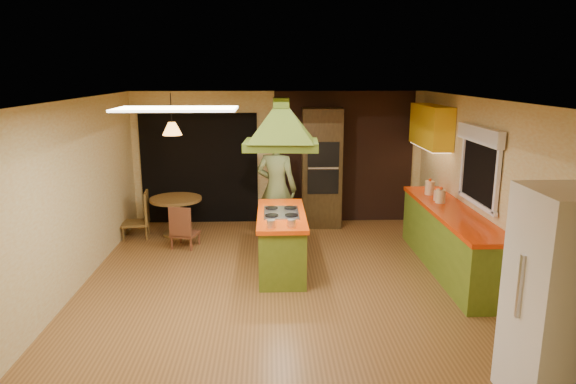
{
  "coord_description": "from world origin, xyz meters",
  "views": [
    {
      "loc": [
        -0.18,
        -6.41,
        2.85
      ],
      "look_at": [
        0.09,
        0.81,
        1.15
      ],
      "focal_mm": 32.0,
      "sensor_mm": 36.0,
      "label": 1
    }
  ],
  "objects_px": {
    "kitchen_island": "(281,241)",
    "refrigerator": "(567,302)",
    "dining_table": "(176,209)",
    "wall_oven": "(322,168)",
    "canister_large": "(430,188)",
    "man": "(277,189)"
  },
  "relations": [
    {
      "from": "kitchen_island",
      "to": "refrigerator",
      "type": "distance_m",
      "value": 4.03
    },
    {
      "from": "kitchen_island",
      "to": "dining_table",
      "type": "height_order",
      "value": "kitchen_island"
    },
    {
      "from": "wall_oven",
      "to": "dining_table",
      "type": "height_order",
      "value": "wall_oven"
    },
    {
      "from": "kitchen_island",
      "to": "refrigerator",
      "type": "bearing_deg",
      "value": -54.51
    },
    {
      "from": "canister_large",
      "to": "wall_oven",
      "type": "bearing_deg",
      "value": 138.54
    },
    {
      "from": "kitchen_island",
      "to": "canister_large",
      "type": "distance_m",
      "value": 2.61
    },
    {
      "from": "kitchen_island",
      "to": "canister_large",
      "type": "xyz_separation_m",
      "value": [
        2.41,
        0.83,
        0.59
      ]
    },
    {
      "from": "man",
      "to": "wall_oven",
      "type": "xyz_separation_m",
      "value": [
        0.86,
        1.03,
        0.15
      ]
    },
    {
      "from": "canister_large",
      "to": "man",
      "type": "bearing_deg",
      "value": 171.17
    },
    {
      "from": "kitchen_island",
      "to": "dining_table",
      "type": "distance_m",
      "value": 2.5
    },
    {
      "from": "kitchen_island",
      "to": "refrigerator",
      "type": "height_order",
      "value": "refrigerator"
    },
    {
      "from": "kitchen_island",
      "to": "dining_table",
      "type": "relative_size",
      "value": 1.89
    },
    {
      "from": "kitchen_island",
      "to": "canister_large",
      "type": "relative_size",
      "value": 7.88
    },
    {
      "from": "man",
      "to": "canister_large",
      "type": "height_order",
      "value": "man"
    },
    {
      "from": "kitchen_island",
      "to": "dining_table",
      "type": "xyz_separation_m",
      "value": [
        -1.82,
        1.71,
        0.04
      ]
    },
    {
      "from": "refrigerator",
      "to": "wall_oven",
      "type": "distance_m",
      "value": 5.7
    },
    {
      "from": "refrigerator",
      "to": "dining_table",
      "type": "bearing_deg",
      "value": 129.35
    },
    {
      "from": "man",
      "to": "canister_large",
      "type": "relative_size",
      "value": 8.72
    },
    {
      "from": "wall_oven",
      "to": "kitchen_island",
      "type": "bearing_deg",
      "value": -107.66
    },
    {
      "from": "man",
      "to": "canister_large",
      "type": "distance_m",
      "value": 2.49
    },
    {
      "from": "man",
      "to": "refrigerator",
      "type": "bearing_deg",
      "value": 138.52
    },
    {
      "from": "refrigerator",
      "to": "man",
      "type": "bearing_deg",
      "value": 117.46
    }
  ]
}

